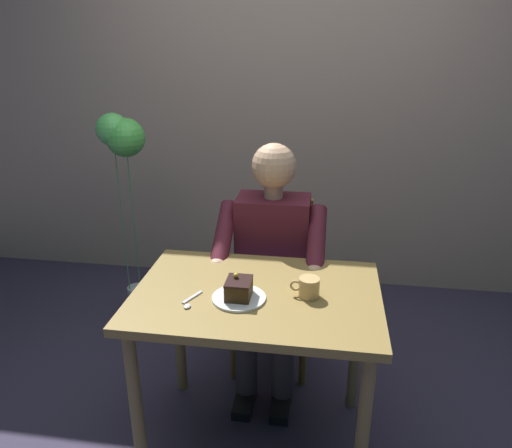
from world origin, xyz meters
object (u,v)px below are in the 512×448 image
Objects in this scene: seated_person at (271,263)px; cake_slice at (239,288)px; dining_table at (257,314)px; coffee_cup at (309,287)px; balloon_display at (124,165)px; chair at (274,275)px; dessert_spoon at (190,302)px.

seated_person is 0.57m from cake_slice.
cake_slice is (0.06, 0.54, 0.15)m from seated_person.
coffee_cup is at bearing 178.38° from dining_table.
balloon_display reaches higher than dining_table.
balloon_display reaches higher than chair.
chair is at bearing -107.27° from dessert_spoon.
cake_slice is at bearing 83.72° from seated_person.
chair is 1.06m from balloon_display.
cake_slice reaches higher than coffee_cup.
coffee_cup reaches higher than dessert_spoon.
cake_slice is (0.06, 0.71, 0.31)m from chair.
dessert_spoon is (0.44, 0.12, -0.04)m from coffee_cup.
seated_person is at bearing 90.00° from chair.
cake_slice is 0.80× the size of dessert_spoon.
dining_table is 1.09× the size of chair.
chair reaches higher than coffee_cup.
seated_person is at bearing -111.80° from dessert_spoon.
seated_person is 10.62× the size of coffee_cup.
balloon_display is (1.10, -0.87, 0.22)m from coffee_cup.
dessert_spoon is 1.22m from balloon_display.
balloon_display is (0.66, -0.99, 0.26)m from dessert_spoon.
dining_table is 0.75× the size of balloon_display.
coffee_cup reaches higher than dining_table.
dining_table is 1.30m from balloon_display.
seated_person is at bearing -67.02° from coffee_cup.
coffee_cup is 0.09× the size of balloon_display.
chair is 0.73× the size of seated_person.
dessert_spoon is at bearing 68.20° from seated_person.
dining_table is at bearing 90.00° from chair.
chair is at bearing 166.35° from balloon_display.
coffee_cup is at bearing 141.62° from balloon_display.
seated_person reaches higher than dessert_spoon.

